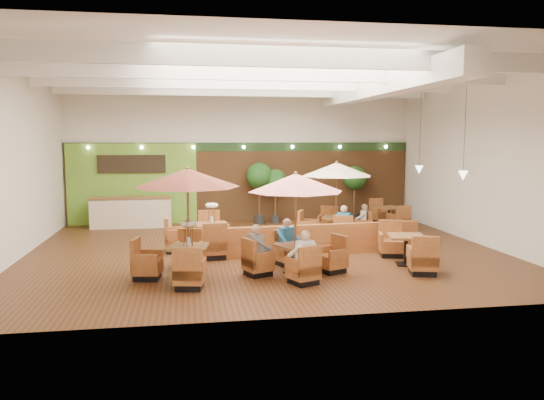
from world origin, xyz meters
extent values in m
plane|color=#381E0F|center=(0.00, 0.00, 0.00)|extent=(14.00, 14.00, 0.00)
cube|color=silver|center=(0.00, 6.00, 2.75)|extent=(14.00, 0.04, 5.50)
cube|color=silver|center=(0.00, -6.00, 2.75)|extent=(14.00, 0.04, 5.50)
cube|color=silver|center=(-7.00, 0.00, 2.75)|extent=(0.04, 12.00, 5.50)
cube|color=silver|center=(7.00, 0.00, 2.75)|extent=(0.04, 12.00, 5.50)
cube|color=white|center=(0.00, 0.00, 5.50)|extent=(14.00, 12.00, 0.04)
cube|color=brown|center=(0.00, 5.94, 1.60)|extent=(13.90, 0.10, 3.20)
cube|color=#1E3819|center=(0.00, 5.93, 3.05)|extent=(13.90, 0.12, 0.35)
cube|color=#679F2E|center=(-4.40, 5.88, 1.60)|extent=(5.00, 0.08, 3.20)
cube|color=black|center=(-4.40, 5.80, 2.40)|extent=(2.60, 0.08, 0.70)
cube|color=white|center=(3.50, 0.00, 4.95)|extent=(0.60, 11.00, 0.60)
cube|color=white|center=(0.00, -4.00, 5.15)|extent=(13.60, 0.12, 0.45)
cube|color=white|center=(0.00, -1.30, 5.15)|extent=(13.60, 0.12, 0.45)
cube|color=white|center=(0.00, 1.30, 5.15)|extent=(13.60, 0.12, 0.45)
cube|color=white|center=(0.00, 4.00, 5.15)|extent=(13.60, 0.12, 0.45)
cylinder|color=black|center=(5.80, -1.00, 3.90)|extent=(0.01, 0.01, 3.20)
cone|color=white|center=(5.80, -1.00, 2.30)|extent=(0.28, 0.28, 0.28)
cylinder|color=black|center=(5.80, 2.00, 3.90)|extent=(0.01, 0.01, 3.20)
cone|color=white|center=(5.80, 2.00, 2.30)|extent=(0.28, 0.28, 0.28)
sphere|color=#FFEAC6|center=(-6.00, 5.70, 3.05)|extent=(0.14, 0.14, 0.14)
sphere|color=#FFEAC6|center=(-4.00, 5.70, 3.05)|extent=(0.14, 0.14, 0.14)
sphere|color=#FFEAC6|center=(-2.00, 5.70, 3.05)|extent=(0.14, 0.14, 0.14)
sphere|color=#FFEAC6|center=(0.00, 5.70, 3.05)|extent=(0.14, 0.14, 0.14)
sphere|color=#FFEAC6|center=(2.00, 5.70, 3.05)|extent=(0.14, 0.14, 0.14)
sphere|color=#FFEAC6|center=(4.00, 5.70, 3.05)|extent=(0.14, 0.14, 0.14)
sphere|color=#FFEAC6|center=(6.00, 5.70, 3.05)|extent=(0.14, 0.14, 0.14)
cube|color=beige|center=(-4.40, 5.10, 0.55)|extent=(3.00, 0.70, 1.10)
cube|color=brown|center=(-4.40, 5.10, 1.15)|extent=(3.00, 0.75, 0.06)
cube|color=brown|center=(1.44, -0.66, 0.44)|extent=(6.42, 0.61, 0.89)
cube|color=brown|center=(-2.28, -2.69, 0.76)|extent=(1.04, 1.04, 0.06)
cylinder|color=black|center=(-2.28, -2.69, 0.39)|extent=(0.11, 0.11, 0.70)
cube|color=black|center=(-2.28, -2.69, 0.02)|extent=(0.55, 0.55, 0.04)
cube|color=brown|center=(-2.28, -3.69, 0.32)|extent=(0.76, 0.76, 0.34)
cube|color=brown|center=(-2.24, -3.96, 0.63)|extent=(0.66, 0.22, 0.74)
cube|color=brown|center=(-2.59, -3.64, 0.53)|extent=(0.18, 0.59, 0.30)
cube|color=brown|center=(-1.98, -3.74, 0.53)|extent=(0.18, 0.59, 0.30)
cube|color=black|center=(-2.28, -3.69, 0.07)|extent=(0.67, 0.67, 0.15)
cube|color=brown|center=(-2.28, -1.68, 0.32)|extent=(0.76, 0.76, 0.34)
cube|color=brown|center=(-2.33, -1.41, 0.63)|extent=(0.66, 0.22, 0.74)
cube|color=brown|center=(-1.98, -1.74, 0.53)|extent=(0.18, 0.59, 0.30)
cube|color=brown|center=(-2.59, -1.63, 0.53)|extent=(0.18, 0.59, 0.30)
cube|color=black|center=(-2.28, -1.68, 0.07)|extent=(0.67, 0.67, 0.15)
cube|color=brown|center=(-3.29, -2.69, 0.32)|extent=(0.76, 0.76, 0.34)
cube|color=brown|center=(-3.02, -2.64, 0.63)|extent=(0.22, 0.66, 0.74)
cube|color=brown|center=(-3.23, -2.39, 0.53)|extent=(0.59, 0.18, 0.30)
cube|color=brown|center=(-3.34, -2.99, 0.53)|extent=(0.59, 0.18, 0.30)
cube|color=black|center=(-3.29, -2.69, 0.07)|extent=(0.67, 0.67, 0.15)
cylinder|color=brown|center=(-2.28, -2.69, 1.32)|extent=(0.06, 0.06, 2.64)
cone|color=#5C251B|center=(-2.28, -2.69, 2.46)|extent=(2.53, 2.53, 0.45)
sphere|color=brown|center=(-2.28, -2.69, 2.69)|extent=(0.10, 0.10, 0.10)
cylinder|color=silver|center=(-2.28, -2.69, 0.90)|extent=(0.10, 0.10, 0.22)
cube|color=brown|center=(0.35, -2.77, 0.72)|extent=(1.11, 1.11, 0.06)
cylinder|color=black|center=(0.35, -2.77, 0.37)|extent=(0.10, 0.10, 0.66)
cube|color=black|center=(0.35, -2.77, 0.02)|extent=(0.59, 0.59, 0.04)
cube|color=brown|center=(0.35, -3.72, 0.30)|extent=(0.81, 0.81, 0.32)
cube|color=brown|center=(0.25, -3.96, 0.60)|extent=(0.61, 0.33, 0.70)
cube|color=brown|center=(0.09, -3.83, 0.50)|extent=(0.29, 0.54, 0.28)
cube|color=brown|center=(0.62, -3.61, 0.50)|extent=(0.29, 0.54, 0.28)
cube|color=black|center=(0.35, -3.72, 0.07)|extent=(0.72, 0.72, 0.14)
cube|color=brown|center=(0.35, -1.83, 0.30)|extent=(0.81, 0.81, 0.32)
cube|color=brown|center=(0.45, -1.59, 0.60)|extent=(0.61, 0.33, 0.70)
cube|color=brown|center=(0.62, -1.72, 0.50)|extent=(0.29, 0.54, 0.28)
cube|color=brown|center=(0.09, -1.94, 0.50)|extent=(0.29, 0.54, 0.28)
cube|color=black|center=(0.35, -1.83, 0.07)|extent=(0.72, 0.72, 0.14)
cube|color=brown|center=(-0.59, -2.77, 0.30)|extent=(0.81, 0.81, 0.32)
cube|color=brown|center=(-0.35, -2.88, 0.60)|extent=(0.33, 0.61, 0.70)
cube|color=brown|center=(-0.70, -2.51, 0.50)|extent=(0.54, 0.29, 0.28)
cube|color=brown|center=(-0.48, -3.04, 0.50)|extent=(0.54, 0.29, 0.28)
cube|color=black|center=(-0.59, -2.77, 0.07)|extent=(0.72, 0.72, 0.14)
cube|color=brown|center=(1.30, -2.77, 0.30)|extent=(0.81, 0.81, 0.32)
cube|color=brown|center=(1.06, -2.67, 0.60)|extent=(0.33, 0.61, 0.70)
cube|color=brown|center=(1.41, -3.04, 0.50)|extent=(0.54, 0.29, 0.28)
cube|color=brown|center=(1.19, -2.51, 0.50)|extent=(0.54, 0.29, 0.28)
cube|color=black|center=(1.30, -2.77, 0.07)|extent=(0.72, 0.72, 0.14)
cylinder|color=brown|center=(0.35, -2.77, 1.24)|extent=(0.06, 0.06, 2.49)
cone|color=#E4776E|center=(0.35, -2.77, 2.31)|extent=(2.39, 2.39, 0.45)
sphere|color=brown|center=(0.35, -2.77, 2.54)|extent=(0.10, 0.10, 0.10)
cube|color=brown|center=(2.69, 1.67, 0.73)|extent=(1.14, 1.14, 0.06)
cylinder|color=black|center=(2.69, 1.67, 0.38)|extent=(0.10, 0.10, 0.67)
cube|color=black|center=(2.69, 1.67, 0.02)|extent=(0.61, 0.61, 0.04)
cube|color=brown|center=(2.69, 0.70, 0.31)|extent=(0.83, 0.83, 0.33)
cube|color=brown|center=(2.80, 0.46, 0.61)|extent=(0.62, 0.35, 0.71)
cube|color=brown|center=(2.43, 0.82, 0.51)|extent=(0.30, 0.54, 0.28)
cube|color=brown|center=(2.96, 0.58, 0.51)|extent=(0.30, 0.54, 0.28)
cube|color=black|center=(2.69, 0.70, 0.07)|extent=(0.74, 0.74, 0.14)
cube|color=brown|center=(2.69, 2.63, 0.31)|extent=(0.83, 0.83, 0.33)
cube|color=brown|center=(2.59, 2.88, 0.61)|extent=(0.62, 0.35, 0.71)
cube|color=brown|center=(2.96, 2.51, 0.51)|extent=(0.30, 0.54, 0.28)
cube|color=brown|center=(2.43, 2.76, 0.51)|extent=(0.30, 0.54, 0.28)
cube|color=black|center=(2.69, 2.63, 0.07)|extent=(0.74, 0.74, 0.14)
cube|color=brown|center=(1.73, 1.67, 0.31)|extent=(0.83, 0.83, 0.33)
cube|color=brown|center=(1.97, 1.78, 0.61)|extent=(0.35, 0.62, 0.71)
cube|color=brown|center=(1.85, 1.94, 0.51)|extent=(0.54, 0.30, 0.28)
cube|color=brown|center=(1.61, 1.40, 0.51)|extent=(0.54, 0.30, 0.28)
cube|color=black|center=(1.73, 1.67, 0.07)|extent=(0.74, 0.74, 0.14)
cube|color=brown|center=(3.66, 1.67, 0.31)|extent=(0.83, 0.83, 0.33)
cube|color=brown|center=(3.42, 1.56, 0.61)|extent=(0.35, 0.62, 0.71)
cube|color=brown|center=(3.54, 1.40, 0.51)|extent=(0.54, 0.30, 0.28)
cube|color=brown|center=(3.78, 1.94, 0.51)|extent=(0.54, 0.30, 0.28)
cube|color=black|center=(3.66, 1.67, 0.07)|extent=(0.74, 0.74, 0.14)
cylinder|color=brown|center=(2.69, 1.67, 1.27)|extent=(0.06, 0.06, 2.54)
cone|color=beige|center=(2.69, 1.67, 2.36)|extent=(2.44, 2.44, 0.45)
sphere|color=brown|center=(2.69, 1.67, 2.59)|extent=(0.10, 0.10, 0.10)
cube|color=brown|center=(-1.57, 0.34, 0.81)|extent=(1.02, 1.02, 0.07)
cylinder|color=black|center=(-1.57, 0.34, 0.41)|extent=(0.11, 0.11, 0.74)
cube|color=black|center=(-1.57, 0.34, 0.02)|extent=(0.54, 0.54, 0.04)
cube|color=brown|center=(-1.57, -0.72, 0.34)|extent=(0.74, 0.74, 0.36)
cube|color=brown|center=(-1.60, -1.01, 0.67)|extent=(0.70, 0.16, 0.78)
cube|color=brown|center=(-1.90, -0.74, 0.56)|extent=(0.14, 0.62, 0.31)
cube|color=brown|center=(-1.25, -0.70, 0.56)|extent=(0.14, 0.62, 0.31)
cube|color=black|center=(-1.57, -0.72, 0.08)|extent=(0.66, 0.66, 0.16)
cube|color=brown|center=(-1.57, 1.41, 0.34)|extent=(0.74, 0.74, 0.36)
cube|color=brown|center=(-1.55, 1.70, 0.67)|extent=(0.70, 0.16, 0.78)
cube|color=brown|center=(-1.25, 1.43, 0.56)|extent=(0.14, 0.62, 0.31)
cube|color=brown|center=(-1.90, 1.38, 0.56)|extent=(0.14, 0.62, 0.31)
cube|color=black|center=(-1.57, 1.41, 0.08)|extent=(0.66, 0.66, 0.16)
cube|color=brown|center=(-2.64, 0.34, 0.34)|extent=(0.74, 0.74, 0.36)
cube|color=brown|center=(-2.35, 0.32, 0.67)|extent=(0.16, 0.70, 0.78)
cube|color=brown|center=(-2.66, 0.67, 0.56)|extent=(0.62, 0.14, 0.31)
cube|color=brown|center=(-2.61, 0.02, 0.56)|extent=(0.62, 0.14, 0.31)
cube|color=black|center=(-2.64, 0.34, 0.08)|extent=(0.66, 0.66, 0.16)
cylinder|color=silver|center=(-1.57, 0.34, 0.95)|extent=(0.10, 0.10, 0.22)
cube|color=brown|center=(3.50, -2.32, 0.78)|extent=(1.11, 1.11, 0.06)
cylinder|color=black|center=(3.50, -2.32, 0.40)|extent=(0.11, 0.11, 0.71)
cube|color=black|center=(3.50, -2.32, 0.02)|extent=(0.59, 0.59, 0.04)
cube|color=brown|center=(3.50, -3.35, 0.32)|extent=(0.81, 0.81, 0.35)
cube|color=brown|center=(3.57, -3.62, 0.65)|extent=(0.68, 0.27, 0.76)
cube|color=brown|center=(3.19, -3.27, 0.54)|extent=(0.23, 0.60, 0.30)
cube|color=brown|center=(3.80, -3.42, 0.54)|extent=(0.23, 0.60, 0.30)
cube|color=black|center=(3.50, -3.35, 0.08)|extent=(0.72, 0.72, 0.15)
cube|color=brown|center=(3.50, -1.30, 0.32)|extent=(0.81, 0.81, 0.35)
cube|color=brown|center=(3.43, -1.02, 0.65)|extent=(0.68, 0.27, 0.76)
cube|color=brown|center=(3.80, -1.37, 0.54)|extent=(0.23, 0.60, 0.30)
cube|color=brown|center=(3.19, -1.22, 0.54)|extent=(0.23, 0.60, 0.30)
cube|color=black|center=(3.50, -1.30, 0.08)|extent=(0.72, 0.72, 0.15)
cube|color=brown|center=(5.40, 3.69, 0.73)|extent=(1.06, 1.06, 0.06)
cylinder|color=black|center=(5.40, 3.69, 0.38)|extent=(0.10, 0.10, 0.67)
cube|color=black|center=(5.40, 3.69, 0.02)|extent=(0.56, 0.56, 0.04)
cube|color=brown|center=(5.40, 2.72, 0.31)|extent=(0.77, 0.77, 0.33)
cube|color=brown|center=(5.33, 2.46, 0.61)|extent=(0.64, 0.26, 0.71)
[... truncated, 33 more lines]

